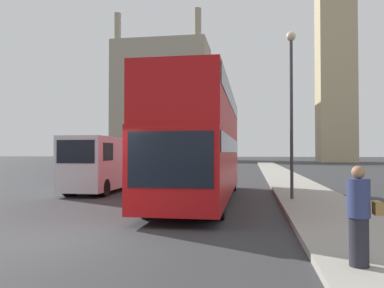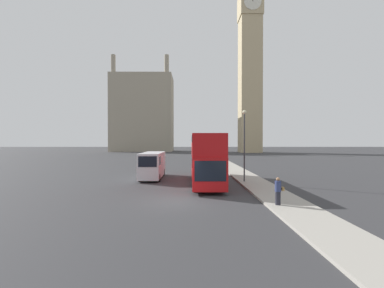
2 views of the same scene
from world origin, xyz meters
name	(u,v)px [view 1 (image 1 of 2)]	position (x,y,z in m)	size (l,w,h in m)	color
ground_plane	(64,241)	(0.00, 0.00, 0.00)	(300.00, 300.00, 0.00)	#333335
sidewalk_strip	(378,249)	(6.35, 0.00, 0.07)	(2.70, 120.00, 0.15)	#9E998E
building_block_distant	(163,102)	(-16.74, 78.60, 13.80)	(21.66, 13.16, 33.51)	#9E937F
red_double_decker_bus	(201,140)	(2.03, 7.06, 2.40)	(2.47, 11.42, 4.29)	#B71114
white_van	(104,163)	(-3.09, 9.72, 1.39)	(1.96, 6.18, 2.60)	silver
pedestrian	(359,216)	(5.63, -1.44, 0.92)	(0.50, 0.34, 1.54)	#23232D
street_lamp	(291,90)	(5.50, 6.97, 4.25)	(0.36, 0.36, 6.34)	#38383D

